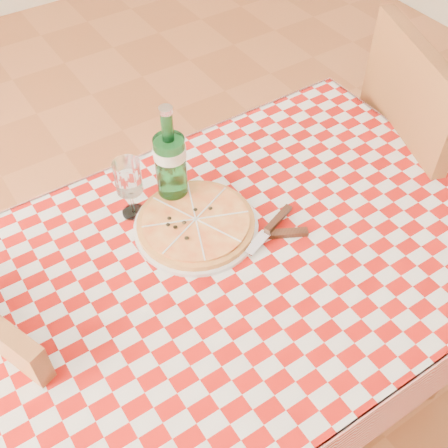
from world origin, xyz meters
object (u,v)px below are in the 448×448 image
object	(u,v)px
dining_table	(244,278)
wine_glass	(130,189)
pizza_plate	(196,222)
chair_near	(421,165)
water_bottle	(170,157)

from	to	relation	value
dining_table	wine_glass	bearing A→B (deg)	121.00
wine_glass	pizza_plate	bearing A→B (deg)	-51.56
chair_near	wine_glass	distance (m)	0.97
pizza_plate	water_bottle	size ratio (longest dim) A/B	1.07
pizza_plate	wine_glass	bearing A→B (deg)	128.44
pizza_plate	dining_table	bearing A→B (deg)	-67.70
pizza_plate	water_bottle	world-z (taller)	water_bottle
dining_table	pizza_plate	world-z (taller)	pizza_plate
chair_near	wine_glass	size ratio (longest dim) A/B	6.16
dining_table	chair_near	distance (m)	0.77
chair_near	pizza_plate	distance (m)	0.84
dining_table	water_bottle	bearing A→B (deg)	101.20
dining_table	chair_near	size ratio (longest dim) A/B	1.17
chair_near	pizza_plate	world-z (taller)	chair_near
chair_near	water_bottle	size ratio (longest dim) A/B	3.58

